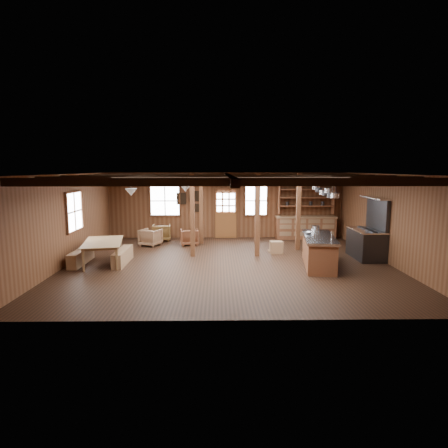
{
  "coord_description": "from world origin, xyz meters",
  "views": [
    {
      "loc": [
        -0.34,
        -11.51,
        2.96
      ],
      "look_at": [
        -0.14,
        0.86,
        1.13
      ],
      "focal_mm": 30.0,
      "sensor_mm": 36.0,
      "label": 1
    }
  ],
  "objects_px": {
    "armchair_a": "(189,237)",
    "armchair_c": "(151,237)",
    "kitchen_island": "(319,251)",
    "dining_table": "(105,252)",
    "armchair_b": "(162,233)",
    "commercial_range": "(368,239)"
  },
  "relations": [
    {
      "from": "armchair_c",
      "to": "armchair_b",
      "type": "bearing_deg",
      "value": -83.35
    },
    {
      "from": "dining_table",
      "to": "armchair_b",
      "type": "relative_size",
      "value": 2.71
    },
    {
      "from": "kitchen_island",
      "to": "armchair_c",
      "type": "bearing_deg",
      "value": 160.0
    },
    {
      "from": "armchair_c",
      "to": "dining_table",
      "type": "bearing_deg",
      "value": 92.9
    },
    {
      "from": "commercial_range",
      "to": "armchair_b",
      "type": "relative_size",
      "value": 2.74
    },
    {
      "from": "armchair_a",
      "to": "armchair_b",
      "type": "bearing_deg",
      "value": -45.82
    },
    {
      "from": "kitchen_island",
      "to": "armchair_a",
      "type": "distance_m",
      "value": 5.32
    },
    {
      "from": "kitchen_island",
      "to": "dining_table",
      "type": "bearing_deg",
      "value": -174.44
    },
    {
      "from": "armchair_b",
      "to": "armchair_c",
      "type": "xyz_separation_m",
      "value": [
        -0.27,
        -1.01,
        -0.01
      ]
    },
    {
      "from": "dining_table",
      "to": "armchair_a",
      "type": "xyz_separation_m",
      "value": [
        2.44,
        2.86,
        -0.04
      ]
    },
    {
      "from": "commercial_range",
      "to": "dining_table",
      "type": "height_order",
      "value": "commercial_range"
    },
    {
      "from": "dining_table",
      "to": "armchair_a",
      "type": "height_order",
      "value": "dining_table"
    },
    {
      "from": "commercial_range",
      "to": "armchair_a",
      "type": "relative_size",
      "value": 2.94
    },
    {
      "from": "commercial_range",
      "to": "armchair_a",
      "type": "xyz_separation_m",
      "value": [
        -6.11,
        2.28,
        -0.34
      ]
    },
    {
      "from": "dining_table",
      "to": "armchair_c",
      "type": "distance_m",
      "value": 2.92
    },
    {
      "from": "commercial_range",
      "to": "armchair_a",
      "type": "bearing_deg",
      "value": 159.55
    },
    {
      "from": "armchair_a",
      "to": "armchair_b",
      "type": "height_order",
      "value": "armchair_b"
    },
    {
      "from": "armchair_a",
      "to": "armchair_c",
      "type": "height_order",
      "value": "armchair_c"
    },
    {
      "from": "kitchen_island",
      "to": "dining_table",
      "type": "distance_m",
      "value": 6.65
    },
    {
      "from": "armchair_c",
      "to": "commercial_range",
      "type": "bearing_deg",
      "value": -174.14
    },
    {
      "from": "armchair_a",
      "to": "armchair_c",
      "type": "distance_m",
      "value": 1.5
    },
    {
      "from": "kitchen_island",
      "to": "armchair_a",
      "type": "xyz_separation_m",
      "value": [
        -4.2,
        3.27,
        -0.16
      ]
    }
  ]
}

